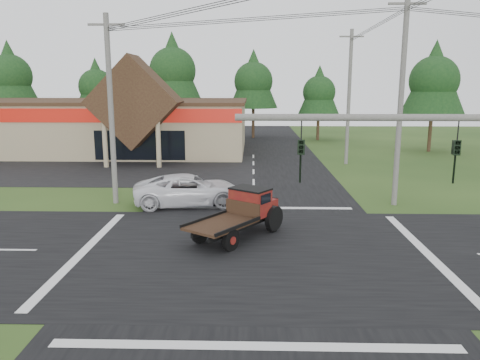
{
  "coord_description": "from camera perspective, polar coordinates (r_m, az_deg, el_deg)",
  "views": [
    {
      "loc": [
        -0.11,
        -18.09,
        6.72
      ],
      "look_at": [
        -0.69,
        4.04,
        2.2
      ],
      "focal_mm": 35.0,
      "sensor_mm": 36.0,
      "label": 1
    }
  ],
  "objects": [
    {
      "name": "ground",
      "position": [
        19.3,
        1.76,
        -8.84
      ],
      "size": [
        120.0,
        120.0,
        0.0
      ],
      "primitive_type": "plane",
      "color": "#233F16",
      "rests_on": "ground"
    },
    {
      "name": "road_ns",
      "position": [
        19.3,
        1.76,
        -8.82
      ],
      "size": [
        12.0,
        120.0,
        0.02
      ],
      "primitive_type": "cube",
      "color": "black",
      "rests_on": "ground"
    },
    {
      "name": "road_ew",
      "position": [
        19.29,
        1.76,
        -8.81
      ],
      "size": [
        120.0,
        12.0,
        0.02
      ],
      "primitive_type": "cube",
      "color": "black",
      "rests_on": "ground"
    },
    {
      "name": "parking_apron",
      "position": [
        40.17,
        -18.75,
        1.31
      ],
      "size": [
        28.0,
        14.0,
        0.02
      ],
      "primitive_type": "cube",
      "color": "black",
      "rests_on": "ground"
    },
    {
      "name": "cvs_building",
      "position": [
        50.3,
        -16.67,
        6.56
      ],
      "size": [
        30.4,
        18.2,
        9.19
      ],
      "color": "tan",
      "rests_on": "ground"
    },
    {
      "name": "utility_pole_nw",
      "position": [
        27.29,
        -15.47,
        8.33
      ],
      "size": [
        2.0,
        0.3,
        10.5
      ],
      "color": "#595651",
      "rests_on": "ground"
    },
    {
      "name": "utility_pole_ne",
      "position": [
        27.34,
        19.02,
        9.18
      ],
      "size": [
        2.0,
        0.3,
        11.5
      ],
      "color": "#595651",
      "rests_on": "ground"
    },
    {
      "name": "utility_pole_n",
      "position": [
        40.91,
        13.14,
        9.87
      ],
      "size": [
        2.0,
        0.3,
        11.2
      ],
      "color": "#595651",
      "rests_on": "ground"
    },
    {
      "name": "tree_row_a",
      "position": [
        65.34,
        -26.28,
        11.54
      ],
      "size": [
        6.72,
        6.72,
        12.12
      ],
      "color": "#332316",
      "rests_on": "ground"
    },
    {
      "name": "tree_row_b",
      "position": [
        63.3,
        -17.13,
        11.02
      ],
      "size": [
        5.6,
        5.6,
        10.1
      ],
      "color": "#332316",
      "rests_on": "ground"
    },
    {
      "name": "tree_row_c",
      "position": [
        59.95,
        -8.21,
        13.33
      ],
      "size": [
        7.28,
        7.28,
        13.13
      ],
      "color": "#332316",
      "rests_on": "ground"
    },
    {
      "name": "tree_row_d",
      "position": [
        60.09,
        1.65,
        12.16
      ],
      "size": [
        6.16,
        6.16,
        11.11
      ],
      "color": "#332316",
      "rests_on": "ground"
    },
    {
      "name": "tree_row_e",
      "position": [
        58.66,
        9.62,
        10.71
      ],
      "size": [
        5.04,
        5.04,
        9.09
      ],
      "color": "#332316",
      "rests_on": "ground"
    },
    {
      "name": "tree_side_ne",
      "position": [
        51.39,
        22.61,
        11.41
      ],
      "size": [
        6.16,
        6.16,
        11.11
      ],
      "color": "#332316",
      "rests_on": "ground"
    },
    {
      "name": "antique_flatbed_truck",
      "position": [
        20.77,
        -0.41,
        -4.24
      ],
      "size": [
        4.57,
        5.31,
        2.14
      ],
      "primitive_type": null,
      "rotation": [
        0.0,
        0.0,
        -0.62
      ],
      "color": "#5F0D12",
      "rests_on": "ground"
    },
    {
      "name": "white_pickup",
      "position": [
        26.69,
        -6.17,
        -1.2
      ],
      "size": [
        6.62,
        3.84,
        1.73
      ],
      "primitive_type": "imported",
      "rotation": [
        0.0,
        0.0,
        1.73
      ],
      "color": "white",
      "rests_on": "ground"
    }
  ]
}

